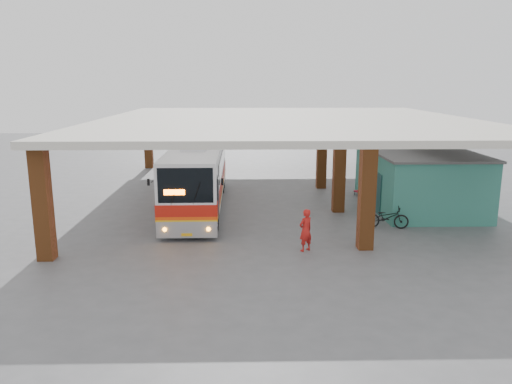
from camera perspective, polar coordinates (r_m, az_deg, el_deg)
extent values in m
plane|color=#515154|center=(23.41, 3.39, -4.11)|extent=(90.00, 90.00, 0.00)
cube|color=brown|center=(20.47, 12.55, -0.52)|extent=(0.60, 0.60, 4.35)
cube|color=brown|center=(26.21, 9.48, 2.42)|extent=(0.60, 0.60, 4.35)
cube|color=brown|center=(32.05, 7.52, 4.30)|extent=(0.60, 0.60, 4.35)
cube|color=brown|center=(20.38, -23.20, -1.30)|extent=(0.60, 0.60, 4.35)
cube|color=brown|center=(40.34, -12.22, 5.78)|extent=(0.60, 0.60, 4.35)
cube|color=brown|center=(41.36, 15.51, 5.77)|extent=(0.60, 0.60, 4.35)
cube|color=beige|center=(29.04, 3.46, 8.16)|extent=(21.00, 23.00, 0.30)
cube|color=#327D6F|center=(28.45, 18.00, 1.38)|extent=(5.00, 8.00, 3.00)
cube|color=#4F4F4F|center=(28.21, 18.21, 4.47)|extent=(5.20, 8.20, 0.12)
cube|color=#153B3A|center=(26.39, 13.82, -0.19)|extent=(0.08, 0.95, 2.10)
cube|color=black|center=(29.10, 12.39, 2.54)|extent=(0.08, 1.20, 1.00)
cube|color=black|center=(29.10, 12.33, 2.54)|extent=(0.04, 1.30, 1.10)
cube|color=silver|center=(26.95, -6.67, 2.28)|extent=(2.68, 12.30, 2.86)
cube|color=silver|center=(25.71, -6.95, 5.24)|extent=(1.26, 3.08, 0.26)
cube|color=gray|center=(21.49, -7.88, -4.16)|extent=(2.58, 0.44, 0.72)
cube|color=#B8170C|center=(27.05, -6.64, 1.11)|extent=(2.72, 12.30, 0.51)
cube|color=#E6450C|center=(27.12, -6.63, 0.44)|extent=(2.72, 12.30, 0.13)
cube|color=gold|center=(27.14, -6.62, 0.20)|extent=(2.72, 12.30, 0.10)
cube|color=black|center=(20.89, -8.07, 0.76)|extent=(2.31, 0.12, 1.48)
cube|color=black|center=(27.80, -9.21, 3.59)|extent=(0.14, 9.21, 0.92)
cube|color=black|center=(27.59, -3.89, 3.65)|extent=(0.14, 9.21, 0.92)
cube|color=#FF5905|center=(20.94, -9.32, -0.03)|extent=(0.87, 0.06, 0.23)
sphere|color=orange|center=(21.40, -10.40, -4.24)|extent=(0.18, 0.18, 0.18)
sphere|color=orange|center=(21.20, -5.46, -4.25)|extent=(0.18, 0.18, 0.18)
cube|color=gold|center=(21.34, -7.92, -4.86)|extent=(0.46, 0.03, 0.12)
cylinder|color=black|center=(23.22, -10.16, -3.11)|extent=(0.34, 1.03, 1.02)
cylinder|color=black|center=(23.01, -4.73, -3.10)|extent=(0.34, 1.03, 1.02)
cylinder|color=black|center=(30.82, -8.10, 0.81)|extent=(0.34, 1.03, 1.02)
cylinder|color=black|center=(30.66, -4.01, 0.85)|extent=(0.34, 1.03, 1.02)
cylinder|color=black|center=(32.12, -7.85, 1.29)|extent=(0.34, 1.03, 1.02)
cylinder|color=black|center=(31.96, -3.93, 1.33)|extent=(0.34, 1.03, 1.02)
imported|color=black|center=(23.97, 14.72, -2.81)|extent=(2.08, 1.02, 1.05)
imported|color=red|center=(20.11, 5.69, -4.36)|extent=(0.76, 0.71, 1.74)
cube|color=#B61325|center=(30.61, 11.68, 0.09)|extent=(0.59, 0.59, 0.06)
cube|color=#B61325|center=(30.67, 11.99, 0.65)|extent=(0.23, 0.43, 0.64)
cylinder|color=black|center=(30.40, 11.59, -0.26)|extent=(0.03, 0.03, 0.21)
cylinder|color=black|center=(30.61, 12.14, -0.20)|extent=(0.03, 0.03, 0.21)
cylinder|color=black|center=(30.68, 11.19, -0.13)|extent=(0.03, 0.03, 0.21)
cylinder|color=black|center=(30.89, 11.74, -0.07)|extent=(0.03, 0.03, 0.21)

